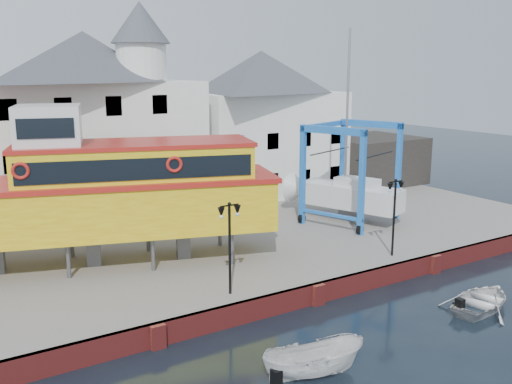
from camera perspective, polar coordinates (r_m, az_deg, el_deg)
ground at (r=27.40m, az=6.13°, el=-11.11°), size 140.00×140.00×0.00m
hardstanding at (r=35.97m, az=-4.76°, el=-4.49°), size 44.00×22.00×1.00m
quay_wall at (r=27.28m, az=6.02°, el=-10.07°), size 44.00×0.47×1.00m
building_white_main at (r=39.72m, az=-16.23°, el=6.73°), size 14.00×8.30×14.00m
building_white_right at (r=46.08m, az=0.50°, el=6.98°), size 12.00×8.00×11.20m
shed_dark at (r=51.09m, az=11.23°, el=3.20°), size 8.00×7.00×4.00m
lamp_post_left at (r=24.83m, az=-2.67°, el=-3.32°), size 1.12×0.32×4.20m
lamp_post_right at (r=30.84m, az=13.73°, el=-0.57°), size 1.12×0.32×4.20m
tour_boat at (r=29.51m, az=-16.18°, el=0.03°), size 19.15×9.79×8.13m
travel_lift at (r=38.12m, az=8.48°, el=0.35°), size 6.91×8.37×12.31m
motorboat_a at (r=21.61m, az=5.73°, el=-17.89°), size 4.08×2.43×1.48m
motorboat_b at (r=28.99m, az=21.64°, el=-10.60°), size 4.86×4.00×0.88m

